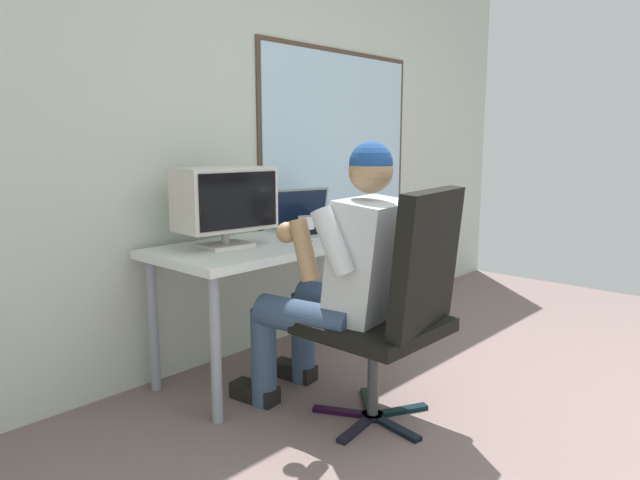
% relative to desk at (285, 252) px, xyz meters
% --- Properties ---
extents(wall_rear, '(5.29, 0.08, 2.70)m').
position_rel_desk_xyz_m(wall_rear, '(0.30, 0.37, 0.70)').
color(wall_rear, beige).
rests_on(wall_rear, ground).
extents(desk, '(1.46, 0.63, 0.71)m').
position_rel_desk_xyz_m(desk, '(0.00, 0.00, 0.00)').
color(desk, gray).
rests_on(desk, ground).
extents(office_chair, '(0.57, 0.60, 1.04)m').
position_rel_desk_xyz_m(office_chair, '(-0.16, -0.86, -0.06)').
color(office_chair, black).
rests_on(office_chair, ground).
extents(person_seated, '(0.58, 0.84, 1.23)m').
position_rel_desk_xyz_m(person_seated, '(-0.20, -0.57, -0.00)').
color(person_seated, '#354968').
rests_on(person_seated, ground).
extents(crt_monitor, '(0.49, 0.31, 0.39)m').
position_rel_desk_xyz_m(crt_monitor, '(-0.37, 0.04, 0.31)').
color(crt_monitor, beige).
rests_on(crt_monitor, desk).
extents(laptop, '(0.41, 0.38, 0.25)m').
position_rel_desk_xyz_m(laptop, '(0.26, 0.07, 0.14)').
color(laptop, '#8E9B9C').
rests_on(laptop, desk).
extents(wine_glass, '(0.08, 0.08, 0.13)m').
position_rel_desk_xyz_m(wine_glass, '(0.02, -0.14, 0.16)').
color(wine_glass, silver).
rests_on(wine_glass, desk).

